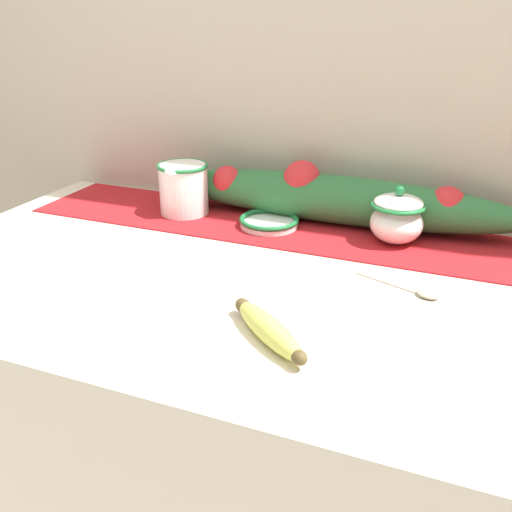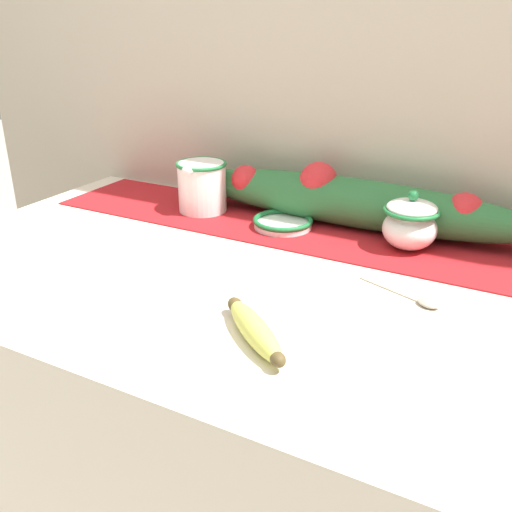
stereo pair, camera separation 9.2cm
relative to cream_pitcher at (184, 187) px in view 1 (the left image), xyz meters
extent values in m
cube|color=beige|center=(0.32, -0.23, -0.51)|extent=(1.40, 0.72, 0.90)
cube|color=#B7AD99|center=(0.32, 0.14, 0.24)|extent=(2.20, 0.04, 2.40)
cube|color=#A8191E|center=(0.32, 0.00, -0.06)|extent=(1.29, 0.23, 0.00)
cylinder|color=white|center=(0.00, 0.00, 0.00)|extent=(0.10, 0.10, 0.11)
torus|color=#1E7038|center=(0.00, 0.00, 0.05)|extent=(0.11, 0.11, 0.01)
torus|color=white|center=(0.00, 0.06, 0.00)|extent=(0.06, 0.01, 0.06)
ellipsoid|color=white|center=(0.00, -0.05, 0.04)|extent=(0.03, 0.02, 0.02)
ellipsoid|color=white|center=(0.46, 0.00, -0.02)|extent=(0.10, 0.10, 0.08)
torus|color=#1E7038|center=(0.46, 0.00, 0.02)|extent=(0.10, 0.10, 0.01)
ellipsoid|color=white|center=(0.46, 0.00, 0.02)|extent=(0.09, 0.09, 0.03)
sphere|color=#1E7038|center=(0.46, 0.00, 0.04)|extent=(0.02, 0.02, 0.02)
cylinder|color=white|center=(0.20, -0.01, -0.05)|extent=(0.12, 0.12, 0.01)
torus|color=#1E7038|center=(0.20, -0.01, -0.04)|extent=(0.12, 0.12, 0.01)
ellipsoid|color=#CCD156|center=(0.36, -0.42, -0.04)|extent=(0.15, 0.13, 0.04)
ellipsoid|color=brown|center=(0.30, -0.37, -0.04)|extent=(0.04, 0.04, 0.02)
ellipsoid|color=brown|center=(0.42, -0.47, -0.04)|extent=(0.03, 0.03, 0.02)
cube|color=#A89E89|center=(0.47, -0.18, -0.06)|extent=(0.11, 0.04, 0.00)
ellipsoid|color=#A89E89|center=(0.54, -0.21, -0.06)|extent=(0.04, 0.04, 0.01)
ellipsoid|color=#2D6B38|center=(0.32, 0.07, -0.01)|extent=(0.77, 0.11, 0.10)
sphere|color=red|center=(0.08, 0.05, 0.01)|extent=(0.06, 0.06, 0.06)
sphere|color=red|center=(0.25, 0.06, 0.03)|extent=(0.08, 0.08, 0.08)
sphere|color=red|center=(0.40, 0.07, 0.01)|extent=(0.05, 0.05, 0.05)
sphere|color=red|center=(0.54, 0.06, 0.01)|extent=(0.07, 0.07, 0.07)
camera|label=1|loc=(0.59, -1.04, 0.36)|focal=40.00mm
camera|label=2|loc=(0.67, -1.01, 0.36)|focal=40.00mm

